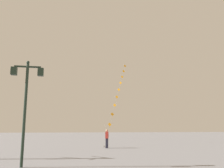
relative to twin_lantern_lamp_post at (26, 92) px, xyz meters
name	(u,v)px	position (x,y,z in m)	size (l,w,h in m)	color
ground_plane	(75,149)	(2.80, 10.08, -3.60)	(160.00, 160.00, 0.00)	gray
twin_lantern_lamp_post	(26,92)	(0.00, 0.00, 0.00)	(1.57, 0.28, 5.21)	#1E2D23
kite_train	(118,94)	(8.27, 17.54, 2.56)	(5.30, 12.32, 11.68)	brown
kite_flyer	(107,138)	(5.71, 10.15, -2.69)	(0.36, 0.63, 1.71)	#1E1E2D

